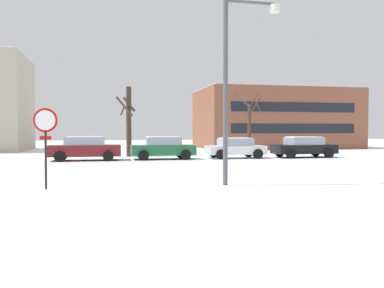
% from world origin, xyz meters
% --- Properties ---
extents(ground_plane, '(120.00, 120.00, 0.00)m').
position_xyz_m(ground_plane, '(0.00, 0.00, 0.00)').
color(ground_plane, white).
extents(road_surface, '(80.00, 9.98, 0.00)m').
position_xyz_m(road_surface, '(0.00, 3.99, 0.00)').
color(road_surface, silver).
rests_on(road_surface, ground).
extents(stop_sign, '(0.75, 0.14, 2.55)m').
position_xyz_m(stop_sign, '(-1.54, -1.95, 1.79)').
color(stop_sign, black).
rests_on(stop_sign, ground).
extents(street_lamp, '(2.01, 0.36, 6.32)m').
position_xyz_m(street_lamp, '(4.59, -2.20, 3.85)').
color(street_lamp, '#4C4F54').
rests_on(street_lamp, ground).
extents(parked_car_maroon, '(4.29, 2.02, 1.48)m').
position_xyz_m(parked_car_maroon, '(-0.96, 10.21, 0.75)').
color(parked_car_maroon, maroon).
rests_on(parked_car_maroon, ground).
extents(parked_car_green, '(4.02, 2.08, 1.46)m').
position_xyz_m(parked_car_green, '(3.85, 10.28, 0.74)').
color(parked_car_green, '#1E6038').
rests_on(parked_car_green, ground).
extents(parked_car_white, '(3.83, 2.02, 1.36)m').
position_xyz_m(parked_car_white, '(8.66, 10.20, 0.70)').
color(parked_car_white, white).
rests_on(parked_car_white, ground).
extents(parked_car_black, '(4.20, 2.02, 1.42)m').
position_xyz_m(parked_car_black, '(13.47, 9.99, 0.72)').
color(parked_car_black, black).
rests_on(parked_car_black, ground).
extents(tree_far_mid, '(1.39, 1.53, 4.90)m').
position_xyz_m(tree_far_mid, '(1.85, 13.40, 2.57)').
color(tree_far_mid, '#423326').
rests_on(tree_far_mid, ground).
extents(tree_far_right, '(2.20, 1.99, 4.84)m').
position_xyz_m(tree_far_right, '(11.24, 14.47, 2.30)').
color(tree_far_right, '#423326').
rests_on(tree_far_right, ground).
extents(building_far_right, '(15.68, 9.50, 6.14)m').
position_xyz_m(building_far_right, '(17.70, 24.67, 3.07)').
color(building_far_right, brown).
rests_on(building_far_right, ground).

